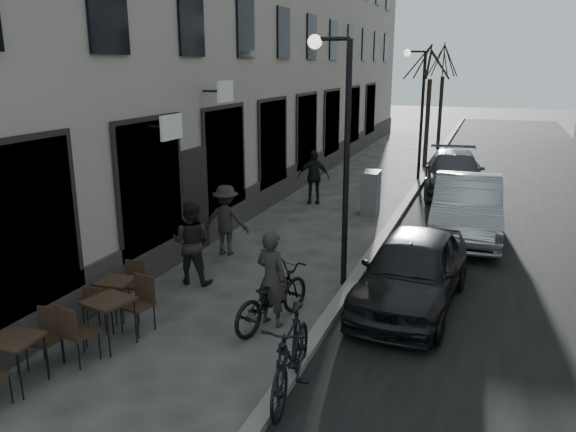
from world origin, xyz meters
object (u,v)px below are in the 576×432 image
Objects in this scene: pedestrian_near at (192,242)px; car_near at (412,270)px; bistro_set_c at (117,294)px; bistro_set_b at (110,318)px; tree_far at (444,61)px; utility_cabinet at (371,193)px; pedestrian_far at (313,177)px; car_mid at (467,207)px; streetlamp_far at (418,100)px; bistro_set_a at (17,358)px; moped at (291,355)px; streetlamp_near at (339,135)px; car_far at (454,173)px; bicycle at (272,296)px; tree_near at (431,61)px; pedestrian_mid at (226,220)px.

car_near is (4.55, 0.38, -0.17)m from pedestrian_near.
bistro_set_b is at bearing -64.99° from bistro_set_c.
tree_far is 4.28× the size of utility_cabinet.
car_mid is at bearing -36.95° from pedestrian_far.
car_near is at bearing -100.25° from car_mid.
streetlamp_far is 3.21× the size of bistro_set_a.
utility_cabinet is at bearing 90.08° from moped.
bistro_set_a is 0.88× the size of pedestrian_near.
streetlamp_near is at bearing 66.62° from bistro_set_b.
car_far is (5.02, 12.97, 0.29)m from bistro_set_c.
bistro_set_c is 9.42m from utility_cabinet.
streetlamp_far reaches higher than bicycle.
bistro_set_a is 11.76m from utility_cabinet.
car_far is (4.44, 13.94, 0.23)m from bistro_set_b.
pedestrian_far is (-2.06, 8.96, 0.36)m from bicycle.
streetlamp_near is 21.05m from tree_far.
moped is at bearing -88.66° from tree_near.
car_far is at bearing -50.26° from streetlamp_far.
bicycle is (-0.03, -8.28, -0.13)m from utility_cabinet.
tree_near is 14.90m from pedestrian_mid.
pedestrian_near is (-2.95, -22.00, -3.77)m from tree_far.
bistro_set_c is at bearing 88.35° from bistro_set_a.
streetlamp_far is 6.52m from utility_cabinet.
tree_far is 25.46m from bistro_set_b.
tree_near reaches higher than pedestrian_mid.
tree_near is 3.32× the size of bistro_set_b.
tree_near reaches higher than bicycle.
streetlamp_near is 5.00m from moped.
pedestrian_far reaches higher than bistro_set_a.
tree_near is (0.07, 15.00, 1.50)m from streetlamp_near.
pedestrian_near is at bearing -136.01° from car_mid.
tree_near is 9.52m from pedestrian_far.
car_mid reaches higher than moped.
bicycle is at bearing -92.08° from tree_near.
tree_far is 15.05m from pedestrian_far.
pedestrian_mid is 0.84× the size of moped.
tree_near reaches higher than car_mid.
pedestrian_near is 1.94m from pedestrian_mid.
bistro_set_a is 6.88m from car_near.
car_near is at bearing 178.76° from pedestrian_near.
tree_far is at bearing 78.44° from bistro_set_a.
pedestrian_near reaches higher than utility_cabinet.
car_far is (1.68, 9.98, -2.43)m from streetlamp_near.
bistro_set_b is (-2.76, -15.95, -2.65)m from streetlamp_far.
pedestrian_mid is at bearing 79.37° from bistro_set_c.
bistro_set_a is 6.39m from pedestrian_mid.
utility_cabinet is (-0.53, 6.00, -2.49)m from streetlamp_near.
pedestrian_far is (0.26, 7.68, 0.00)m from pedestrian_near.
bistro_set_b reaches higher than bistro_set_a.
bistro_set_b is at bearing 68.31° from bistro_set_a.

